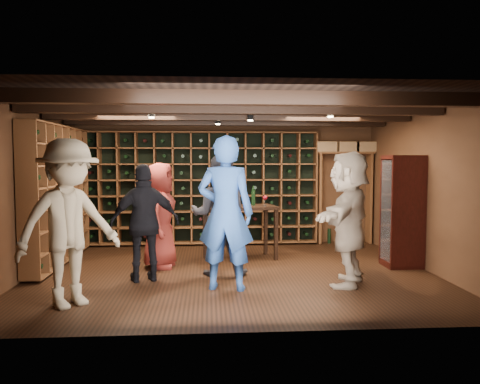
{
  "coord_description": "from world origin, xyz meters",
  "views": [
    {
      "loc": [
        -0.37,
        -7.01,
        1.72
      ],
      "look_at": [
        0.12,
        0.2,
        1.21
      ],
      "focal_mm": 35.0,
      "sensor_mm": 36.0,
      "label": 1
    }
  ],
  "objects": [
    {
      "name": "wine_rack_left",
      "position": [
        -2.83,
        0.82,
        1.15
      ],
      "size": [
        0.3,
        2.65,
        2.2
      ],
      "color": "brown",
      "rests_on": "ground"
    },
    {
      "name": "ground",
      "position": [
        0.0,
        0.0,
        0.0
      ],
      "size": [
        6.0,
        6.0,
        0.0
      ],
      "primitive_type": "plane",
      "color": "black",
      "rests_on": "ground"
    },
    {
      "name": "guest_beige",
      "position": [
        1.54,
        -0.8,
        0.91
      ],
      "size": [
        1.25,
        1.76,
        1.83
      ],
      "primitive_type": "imported",
      "rotation": [
        0.0,
        0.0,
        4.24
      ],
      "color": "gray",
      "rests_on": "ground"
    },
    {
      "name": "guest_red_floral",
      "position": [
        -1.14,
        0.4,
        0.83
      ],
      "size": [
        0.6,
        0.86,
        1.66
      ],
      "primitive_type": "imported",
      "rotation": [
        0.0,
        0.0,
        1.48
      ],
      "color": "maroon",
      "rests_on": "ground"
    },
    {
      "name": "man_blue_shirt",
      "position": [
        -0.15,
        -0.93,
        1.01
      ],
      "size": [
        0.82,
        0.63,
        2.02
      ],
      "primitive_type": "imported",
      "rotation": [
        0.0,
        0.0,
        2.93
      ],
      "color": "navy",
      "rests_on": "ground"
    },
    {
      "name": "tasting_table",
      "position": [
        0.17,
        0.91,
        0.81
      ],
      "size": [
        1.33,
        0.87,
        1.2
      ],
      "rotation": [
        0.0,
        0.0,
        0.23
      ],
      "color": "black",
      "rests_on": "ground"
    },
    {
      "name": "room_shell",
      "position": [
        0.0,
        0.05,
        2.42
      ],
      "size": [
        6.0,
        6.0,
        6.0
      ],
      "color": "#4F2F1B",
      "rests_on": "ground"
    },
    {
      "name": "guest_woman_black",
      "position": [
        -1.26,
        -0.43,
        0.83
      ],
      "size": [
        1.04,
        0.65,
        1.65
      ],
      "primitive_type": "imported",
      "rotation": [
        0.0,
        0.0,
        3.42
      ],
      "color": "black",
      "rests_on": "ground"
    },
    {
      "name": "guest_khaki",
      "position": [
        -1.99,
        -1.51,
        0.98
      ],
      "size": [
        1.42,
        1.39,
        1.95
      ],
      "primitive_type": "imported",
      "rotation": [
        0.0,
        0.0,
        0.74
      ],
      "color": "gray",
      "rests_on": "ground"
    },
    {
      "name": "man_grey_suit",
      "position": [
        -0.21,
        -0.13,
        0.89
      ],
      "size": [
        0.95,
        0.79,
        1.77
      ],
      "primitive_type": "imported",
      "rotation": [
        0.0,
        0.0,
        2.99
      ],
      "color": "black",
      "rests_on": "ground"
    },
    {
      "name": "display_cabinet",
      "position": [
        2.71,
        0.2,
        0.86
      ],
      "size": [
        0.55,
        0.5,
        1.75
      ],
      "color": "black",
      "rests_on": "ground"
    },
    {
      "name": "crate_shelf",
      "position": [
        2.41,
        2.32,
        1.57
      ],
      "size": [
        1.2,
        0.32,
        2.07
      ],
      "color": "brown",
      "rests_on": "ground"
    },
    {
      "name": "wine_rack_back",
      "position": [
        -0.52,
        2.33,
        1.15
      ],
      "size": [
        4.65,
        0.3,
        2.2
      ],
      "color": "brown",
      "rests_on": "ground"
    }
  ]
}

